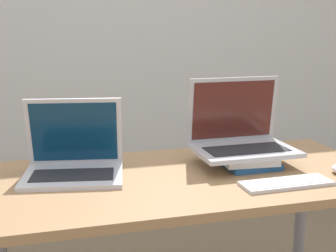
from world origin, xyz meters
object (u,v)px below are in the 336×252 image
Objects in this scene: book_stack at (245,158)px; wireless_keyboard at (286,183)px; laptop_on_books at (241,136)px; laptop_left at (74,161)px.

wireless_keyboard is at bearing -81.92° from book_stack.
book_stack is 0.08m from laptop_on_books.
laptop_left is 0.73m from wireless_keyboard.
laptop_left reaches higher than book_stack.
wireless_keyboard is (0.67, -0.29, -0.05)m from laptop_left.
wireless_keyboard is at bearing -81.00° from laptop_on_books.
laptop_on_books is at bearing 99.00° from wireless_keyboard.
laptop_left is 0.63m from book_stack.
book_stack reaches higher than wireless_keyboard.
laptop_on_books is 1.21× the size of wireless_keyboard.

